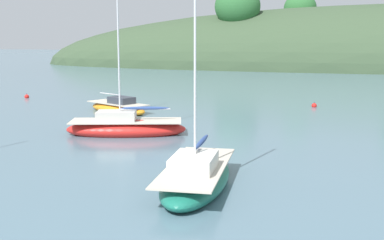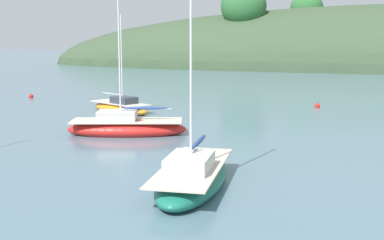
{
  "view_description": "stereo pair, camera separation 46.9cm",
  "coord_description": "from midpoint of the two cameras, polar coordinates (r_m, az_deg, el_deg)",
  "views": [
    {
      "loc": [
        6.76,
        -7.53,
        5.92
      ],
      "look_at": [
        0.0,
        20.0,
        1.2
      ],
      "focal_mm": 47.23,
      "sensor_mm": 36.0,
      "label": 1
    },
    {
      "loc": [
        7.22,
        -7.42,
        5.92
      ],
      "look_at": [
        0.0,
        20.0,
        1.2
      ],
      "focal_mm": 47.23,
      "sensor_mm": 36.0,
      "label": 2
    }
  ],
  "objects": [
    {
      "name": "sailboat_white_near",
      "position": [
        40.19,
        -8.67,
        1.41
      ],
      "size": [
        6.31,
        4.81,
        7.78
      ],
      "color": "orange",
      "rests_on": "ground"
    },
    {
      "name": "sailboat_navy_dinghy",
      "position": [
        30.97,
        -7.96,
        -0.83
      ],
      "size": [
        7.66,
        4.29,
        10.47
      ],
      "color": "red",
      "rests_on": "ground"
    },
    {
      "name": "sailboat_grey_yawl",
      "position": [
        20.05,
        -0.18,
        -6.42
      ],
      "size": [
        2.75,
        7.28,
        9.84
      ],
      "color": "#196B56",
      "rests_on": "ground"
    },
    {
      "name": "mooring_buoy_channel",
      "position": [
        43.79,
        13.33,
        1.58
      ],
      "size": [
        0.44,
        0.44,
        0.54
      ],
      "color": "red",
      "rests_on": "ground"
    },
    {
      "name": "mooring_buoy_inner",
      "position": [
        51.61,
        -18.4,
        2.51
      ],
      "size": [
        0.44,
        0.44,
        0.54
      ],
      "color": "red",
      "rests_on": "ground"
    }
  ]
}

